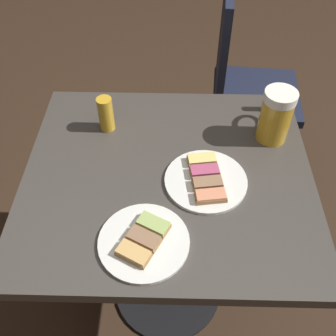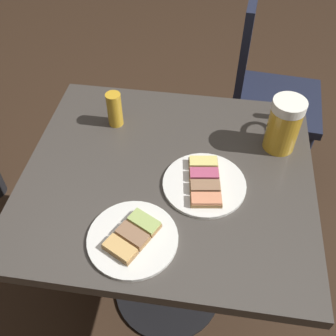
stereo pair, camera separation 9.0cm
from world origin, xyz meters
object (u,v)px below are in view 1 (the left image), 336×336
beer_mug (276,115)px  beer_glass_small (106,114)px  cafe_chair (242,81)px  plate_near (206,180)px  plate_far (144,241)px  salt_shaker (266,101)px

beer_mug → beer_glass_small: (0.51, -0.03, -0.03)m
beer_glass_small → cafe_chair: cafe_chair is taller
plate_near → plate_far: bearing=51.4°
plate_far → beer_glass_small: 0.44m
plate_far → plate_near: bearing=-128.6°
beer_mug → cafe_chair: size_ratio=0.18×
beer_glass_small → salt_shaker: size_ratio=1.70×
beer_mug → salt_shaker: (-0.00, -0.13, -0.05)m
plate_far → cafe_chair: 1.03m
plate_near → plate_far: (0.16, 0.20, -0.00)m
plate_far → salt_shaker: 0.64m
plate_near → cafe_chair: cafe_chair is taller
beer_glass_small → cafe_chair: 0.77m
plate_far → beer_mug: 0.54m
beer_mug → beer_glass_small: bearing=-2.9°
beer_mug → cafe_chair: (0.00, -0.55, -0.27)m
plate_far → cafe_chair: cafe_chair is taller
cafe_chair → plate_near: bearing=-10.5°
plate_far → salt_shaker: size_ratio=3.36×
plate_near → salt_shaker: (-0.21, -0.32, 0.02)m
beer_mug → cafe_chair: 0.61m
salt_shaker → cafe_chair: cafe_chair is taller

